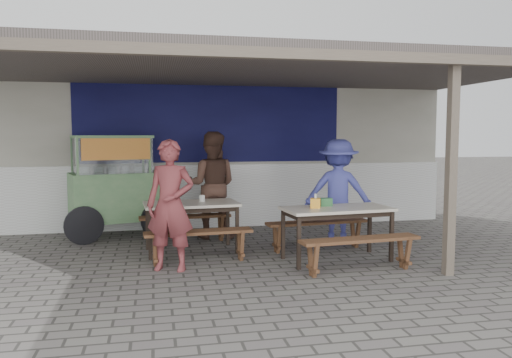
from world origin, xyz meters
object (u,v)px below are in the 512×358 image
object	(u,v)px
bench_right_wall	(317,228)
condiment_bowl	(170,202)
patron_right_table	(338,192)
condiment_jar	(202,198)
bench_left_street	(199,239)
patron_street_side	(170,205)
tissue_box	(315,203)
donation_box	(326,202)
bench_right_street	(360,246)
bench_left_wall	(185,222)
table_left	(191,208)
patron_wall_side	(212,185)
table_right	(337,213)
vendor_cart	(115,182)

from	to	relation	value
bench_right_wall	condiment_bowl	distance (m)	2.26
bench_right_wall	patron_right_table	world-z (taller)	patron_right_table
condiment_jar	bench_left_street	bearing A→B (deg)	-99.03
patron_street_side	tissue_box	size ratio (longest dim) A/B	12.64
condiment_bowl	donation_box	bearing A→B (deg)	-18.72
condiment_jar	bench_right_street	bearing A→B (deg)	-42.35
bench_right_street	patron_right_table	size ratio (longest dim) A/B	0.96
bench_left_wall	donation_box	bearing A→B (deg)	-41.21
bench_left_wall	bench_left_street	bearing A→B (deg)	-90.00
table_left	condiment_jar	world-z (taller)	condiment_jar
tissue_box	condiment_jar	xyz separation A→B (m)	(-1.47, 1.01, -0.02)
bench_left_street	bench_left_wall	size ratio (longest dim) A/B	1.00
bench_right_wall	tissue_box	size ratio (longest dim) A/B	12.01
tissue_box	bench_left_wall	bearing A→B (deg)	136.92
patron_right_table	tissue_box	distance (m)	1.26
bench_left_wall	patron_right_table	world-z (taller)	patron_right_table
patron_right_table	tissue_box	size ratio (longest dim) A/B	12.53
donation_box	bench_right_street	bearing A→B (deg)	-78.10
bench_right_wall	patron_right_table	size ratio (longest dim) A/B	0.96
condiment_jar	patron_street_side	bearing A→B (deg)	-115.41
donation_box	condiment_jar	size ratio (longest dim) A/B	1.79
patron_wall_side	condiment_bowl	xyz separation A→B (m)	(-0.73, -1.00, -0.13)
bench_left_wall	patron_street_side	size ratio (longest dim) A/B	0.88
patron_street_side	tissue_box	world-z (taller)	patron_street_side
condiment_jar	tissue_box	bearing A→B (deg)	-34.46
patron_street_side	patron_right_table	bearing A→B (deg)	40.78
table_left	patron_wall_side	bearing A→B (deg)	62.78
bench_left_street	table_right	size ratio (longest dim) A/B	0.96
vendor_cart	bench_right_street	bearing A→B (deg)	-58.61
patron_wall_side	condiment_jar	bearing A→B (deg)	87.69
bench_right_wall	bench_left_wall	bearing A→B (deg)	148.65
condiment_jar	bench_left_wall	bearing A→B (deg)	111.37
table_left	bench_left_street	world-z (taller)	table_left
donation_box	condiment_jar	world-z (taller)	donation_box
bench_left_wall	tissue_box	bearing A→B (deg)	-47.25
bench_left_wall	bench_right_street	world-z (taller)	same
tissue_box	donation_box	world-z (taller)	tissue_box
bench_right_wall	donation_box	distance (m)	0.68
table_left	donation_box	distance (m)	2.00
patron_wall_side	tissue_box	bearing A→B (deg)	136.25
donation_box	condiment_jar	xyz separation A→B (m)	(-1.68, 0.86, -0.01)
table_right	patron_wall_side	world-z (taller)	patron_wall_side
patron_right_table	table_right	bearing A→B (deg)	91.41
bench_right_wall	tissue_box	distance (m)	0.84
bench_left_wall	table_right	size ratio (longest dim) A/B	0.96
bench_left_wall	condiment_bowl	size ratio (longest dim) A/B	7.61
bench_left_street	patron_street_side	xyz separation A→B (m)	(-0.39, -0.28, 0.52)
patron_wall_side	donation_box	bearing A→B (deg)	142.73
condiment_jar	vendor_cart	bearing A→B (deg)	136.96
condiment_bowl	patron_wall_side	bearing A→B (deg)	54.11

